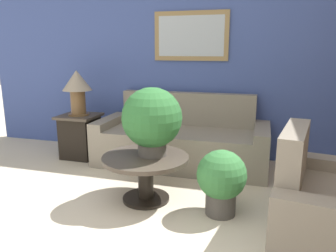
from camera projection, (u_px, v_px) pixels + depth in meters
wall_back at (191, 61)px, 4.47m from camera, size 6.41×0.09×2.60m
couch_main at (182, 142)px, 4.24m from camera, size 2.17×0.88×0.90m
coffee_table at (146, 168)px, 3.20m from camera, size 0.84×0.84×0.46m
side_table at (80, 136)px, 4.52m from camera, size 0.51×0.51×0.60m
table_lamp at (77, 86)px, 4.36m from camera, size 0.39×0.39×0.60m
potted_plant_on_table at (152, 119)px, 3.12m from camera, size 0.58×0.58×0.66m
potted_plant_floor at (221, 179)px, 2.91m from camera, size 0.45×0.45×0.60m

